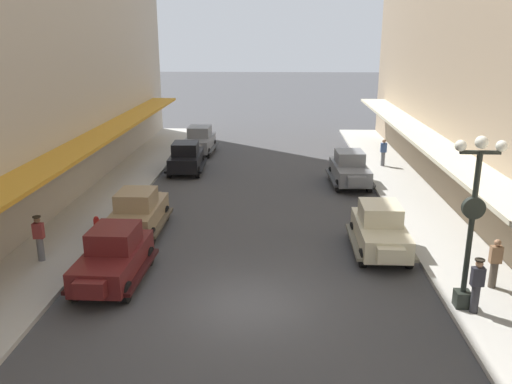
{
  "coord_description": "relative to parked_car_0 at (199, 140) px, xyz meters",
  "views": [
    {
      "loc": [
        0.89,
        -14.52,
        7.98
      ],
      "look_at": [
        0.0,
        6.0,
        1.8
      ],
      "focal_mm": 37.23,
      "sensor_mm": 36.0,
      "label": 1
    }
  ],
  "objects": [
    {
      "name": "ground_plane",
      "position": [
        4.53,
        -21.01,
        -0.94
      ],
      "size": [
        200.0,
        200.0,
        0.0
      ],
      "primitive_type": "plane",
      "color": "#424244"
    },
    {
      "name": "sidewalk_left",
      "position": [
        -2.97,
        -21.01,
        -0.87
      ],
      "size": [
        3.0,
        60.0,
        0.15
      ],
      "primitive_type": "cube",
      "color": "#B7B5AD",
      "rests_on": "ground"
    },
    {
      "name": "sidewalk_right",
      "position": [
        12.03,
        -21.01,
        -0.87
      ],
      "size": [
        3.0,
        60.0,
        0.15
      ],
      "primitive_type": "cube",
      "color": "#B7B5AD",
      "rests_on": "ground"
    },
    {
      "name": "parked_car_0",
      "position": [
        0.0,
        0.0,
        0.0
      ],
      "size": [
        2.24,
        4.29,
        1.84
      ],
      "color": "slate",
      "rests_on": "ground"
    },
    {
      "name": "parked_car_1",
      "position": [
        9.3,
        -7.44,
        0.0
      ],
      "size": [
        2.3,
        4.32,
        1.84
      ],
      "color": "slate",
      "rests_on": "ground"
    },
    {
      "name": "parked_car_2",
      "position": [
        -0.33,
        -15.0,
        0.0
      ],
      "size": [
        2.15,
        4.26,
        1.84
      ],
      "color": "#997F5B",
      "rests_on": "ground"
    },
    {
      "name": "parked_car_3",
      "position": [
        9.27,
        -16.7,
        0.0
      ],
      "size": [
        2.17,
        4.27,
        1.84
      ],
      "color": "beige",
      "rests_on": "ground"
    },
    {
      "name": "parked_car_4",
      "position": [
        -0.03,
        -5.09,
        0.0
      ],
      "size": [
        2.28,
        4.31,
        1.84
      ],
      "color": "black",
      "rests_on": "ground"
    },
    {
      "name": "parked_car_5",
      "position": [
        0.01,
        -19.59,
        0.0
      ],
      "size": [
        2.23,
        4.29,
        1.84
      ],
      "color": "#591919",
      "rests_on": "ground"
    },
    {
      "name": "lamp_post_with_clock",
      "position": [
        10.93,
        -21.11,
        2.04
      ],
      "size": [
        1.42,
        0.44,
        5.16
      ],
      "color": "black",
      "rests_on": "sidewalk_right"
    },
    {
      "name": "fire_hydrant",
      "position": [
        -1.82,
        -15.89,
        -0.38
      ],
      "size": [
        0.24,
        0.24,
        0.82
      ],
      "color": "#B21E19",
      "rests_on": "sidewalk_left"
    },
    {
      "name": "pedestrian_1",
      "position": [
        -3.02,
        -18.36,
        0.07
      ],
      "size": [
        0.36,
        0.28,
        1.67
      ],
      "color": "slate",
      "rests_on": "sidewalk_left"
    },
    {
      "name": "pedestrian_2",
      "position": [
        12.32,
        -19.78,
        0.05
      ],
      "size": [
        0.36,
        0.24,
        1.64
      ],
      "color": "#4C4238",
      "rests_on": "sidewalk_right"
    },
    {
      "name": "pedestrian_3",
      "position": [
        11.18,
        -21.42,
        0.07
      ],
      "size": [
        0.36,
        0.28,
        1.67
      ],
      "color": "#2D2D33",
      "rests_on": "sidewalk_right"
    },
    {
      "name": "pedestrian_4",
      "position": [
        11.81,
        -3.6,
        0.05
      ],
      "size": [
        0.36,
        0.24,
        1.64
      ],
      "color": "slate",
      "rests_on": "sidewalk_right"
    }
  ]
}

